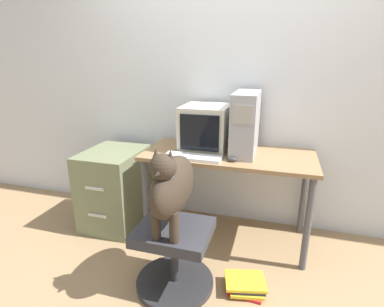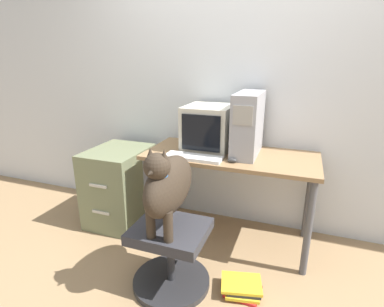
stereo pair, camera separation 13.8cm
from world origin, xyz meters
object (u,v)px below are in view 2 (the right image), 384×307
Objects in this scene: pc_tower at (248,124)px; dog at (168,185)px; book_stack_floor at (243,288)px; crt_monitor at (209,127)px; office_chair at (171,254)px; filing_cabinet at (120,186)px; keyboard at (193,157)px.

pc_tower is 0.85× the size of dog.
book_stack_floor is (0.14, -0.65, -0.96)m from pc_tower.
crt_monitor reaches higher than office_chair.
crt_monitor is 0.60× the size of filing_cabinet.
office_chair is at bearing -170.12° from book_stack_floor.
crt_monitor is at bearing 88.91° from dog.
dog is at bearing -38.51° from filing_cabinet.
dog is at bearing -91.09° from crt_monitor.
pc_tower reaches higher than dog.
crt_monitor is 1.22m from book_stack_floor.
keyboard is 0.48m from dog.
office_chair is 0.51m from dog.
filing_cabinet is (-0.80, 0.63, -0.39)m from dog.
keyboard is (-0.35, -0.27, -0.23)m from pc_tower.
book_stack_floor is at bearing 9.88° from office_chair.
crt_monitor is at bearing 88.89° from office_chair.
filing_cabinet is 1.41m from book_stack_floor.
filing_cabinet reaches higher than book_stack_floor.
keyboard is at bearing -11.15° from filing_cabinet.
filing_cabinet is at bearing 142.11° from office_chair.
dog is at bearing -168.49° from book_stack_floor.
filing_cabinet is (-1.14, -0.11, -0.65)m from pc_tower.
pc_tower reaches higher than keyboard.
book_stack_floor is at bearing -78.18° from pc_tower.
keyboard is 0.77× the size of dog.
keyboard is 0.91m from filing_cabinet.
crt_monitor is 0.88× the size of pc_tower.
dog reaches higher than keyboard.
pc_tower is at bearing 65.06° from office_chair.
pc_tower is at bearing 5.59° from filing_cabinet.
dog reaches higher than office_chair.
keyboard is 1.44× the size of book_stack_floor.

